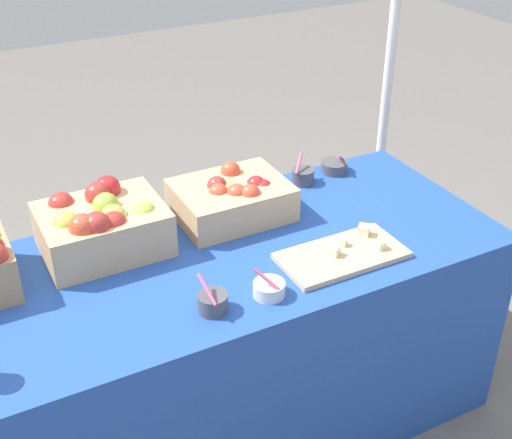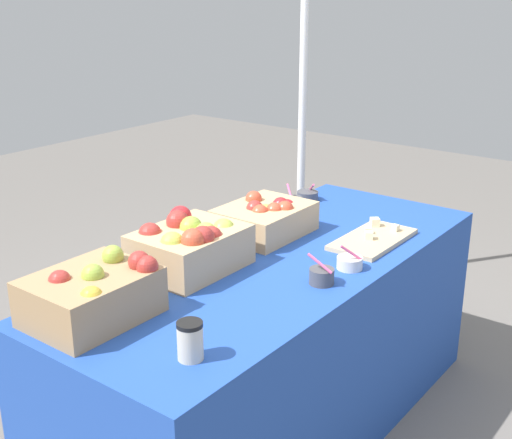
{
  "view_description": "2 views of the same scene",
  "coord_description": "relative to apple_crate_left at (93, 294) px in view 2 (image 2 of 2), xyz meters",
  "views": [
    {
      "loc": [
        -0.69,
        -1.63,
        1.93
      ],
      "look_at": [
        0.19,
        0.04,
        0.8
      ],
      "focal_mm": 48.28,
      "sensor_mm": 36.0,
      "label": 1
    },
    {
      "loc": [
        -1.9,
        -1.34,
        1.7
      ],
      "look_at": [
        -0.16,
        -0.02,
        0.94
      ],
      "focal_mm": 47.67,
      "sensor_mm": 36.0,
      "label": 2
    }
  ],
  "objects": [
    {
      "name": "apple_crate_left",
      "position": [
        0.0,
        0.0,
        0.0
      ],
      "size": [
        0.36,
        0.29,
        0.19
      ],
      "color": "tan",
      "rests_on": "table"
    },
    {
      "name": "ground_plane",
      "position": [
        0.73,
        -0.17,
        -0.82
      ],
      "size": [
        10.0,
        10.0,
        0.0
      ],
      "primitive_type": "plane",
      "color": "slate"
    },
    {
      "name": "sample_bowl_near",
      "position": [
        0.63,
        -0.41,
        -0.05
      ],
      "size": [
        0.09,
        0.09,
        0.11
      ],
      "color": "#4C4C51",
      "rests_on": "table"
    },
    {
      "name": "table",
      "position": [
        0.73,
        -0.17,
        -0.45
      ],
      "size": [
        1.9,
        0.76,
        0.74
      ],
      "primitive_type": "cube",
      "color": "#234CAD",
      "rests_on": "ground_plane"
    },
    {
      "name": "tent_pole",
      "position": [
        1.92,
        0.53,
        0.3
      ],
      "size": [
        0.04,
        0.04,
        2.25
      ],
      "primitive_type": "cylinder",
      "color": "white",
      "rests_on": "ground_plane"
    },
    {
      "name": "apple_crate_middle",
      "position": [
        0.46,
        0.02,
        0.01
      ],
      "size": [
        0.38,
        0.29,
        0.2
      ],
      "color": "tan",
      "rests_on": "table"
    },
    {
      "name": "cutting_board_front",
      "position": [
        1.1,
        -0.36,
        -0.07
      ],
      "size": [
        0.39,
        0.2,
        0.05
      ],
      "color": "#D1B284",
      "rests_on": "table"
    },
    {
      "name": "sample_bowl_far",
      "position": [
        0.8,
        -0.42,
        -0.06
      ],
      "size": [
        0.09,
        0.09,
        0.1
      ],
      "color": "silver",
      "rests_on": "table"
    },
    {
      "name": "sample_bowl_mid",
      "position": [
        1.39,
        0.14,
        -0.06
      ],
      "size": [
        0.1,
        0.1,
        0.09
      ],
      "color": "#4C4C51",
      "rests_on": "table"
    },
    {
      "name": "coffee_cup",
      "position": [
        0.0,
        -0.39,
        -0.03
      ],
      "size": [
        0.07,
        0.07,
        0.11
      ],
      "color": "beige",
      "rests_on": "table"
    },
    {
      "name": "apple_crate_right",
      "position": [
        0.91,
        0.03,
        -0.01
      ],
      "size": [
        0.37,
        0.29,
        0.16
      ],
      "color": "tan",
      "rests_on": "table"
    },
    {
      "name": "sample_bowl_extra",
      "position": [
        1.24,
        0.12,
        -0.05
      ],
      "size": [
        0.09,
        0.09,
        0.11
      ],
      "color": "#4C4C51",
      "rests_on": "table"
    }
  ]
}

